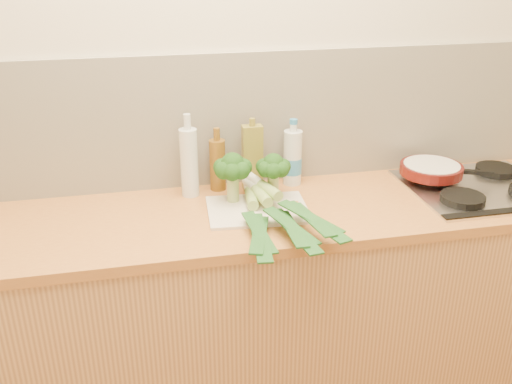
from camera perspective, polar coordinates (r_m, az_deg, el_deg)
room_shell at (r=2.31m, az=-3.54°, el=7.11°), size 3.50×3.50×3.50m
counter at (r=2.37m, az=-1.97°, el=-11.84°), size 3.20×0.62×0.90m
gas_hob at (r=2.50m, az=21.53°, el=0.54°), size 0.58×0.50×0.04m
chopping_board at (r=2.14m, az=0.16°, el=-1.79°), size 0.39×0.30×0.01m
broccoli_left at (r=2.16m, az=-2.36°, el=2.36°), size 0.15×0.15×0.20m
broccoli_right at (r=2.18m, az=1.74°, el=2.43°), size 0.13×0.14×0.18m
leek_front at (r=2.10m, az=-0.27°, el=-1.45°), size 0.14×0.67×0.04m
leek_mid at (r=2.08m, az=1.38°, el=-1.26°), size 0.15×0.64×0.04m
leek_back at (r=2.08m, az=2.57°, el=-0.63°), size 0.23×0.62×0.04m
skillet at (r=2.49m, az=17.18°, el=2.21°), size 0.36×0.26×0.04m
oil_tin at (r=2.30m, az=-0.37°, el=3.51°), size 0.08×0.05×0.30m
glass_bottle at (r=2.25m, az=-6.70°, el=3.05°), size 0.07×0.07×0.33m
amber_bottle at (r=2.30m, az=-3.87°, el=2.82°), size 0.06×0.06×0.26m
water_bottle at (r=2.36m, az=3.67°, el=3.31°), size 0.08×0.08×0.26m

